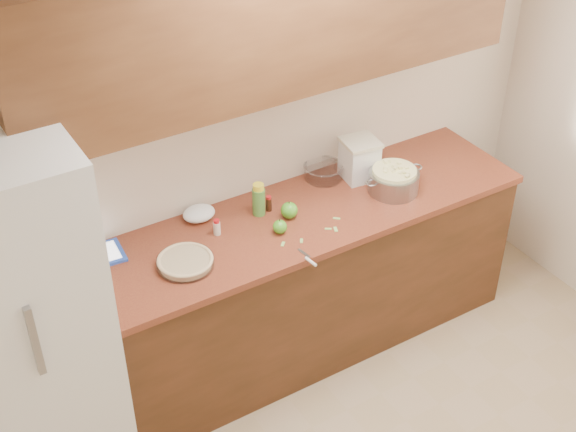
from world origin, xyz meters
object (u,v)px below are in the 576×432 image
flour_canister (359,159)px  tablet (97,256)px  colander (394,180)px  pie (185,262)px

flour_canister → tablet: size_ratio=0.88×
colander → tablet: bearing=170.0°
flour_canister → tablet: (-1.50, 0.07, -0.11)m
pie → tablet: pie is taller
colander → flour_canister: 0.23m
colander → tablet: 1.61m
pie → colander: 1.25m
flour_canister → colander: bearing=-69.2°
flour_canister → tablet: bearing=177.3°
colander → tablet: colander is taller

